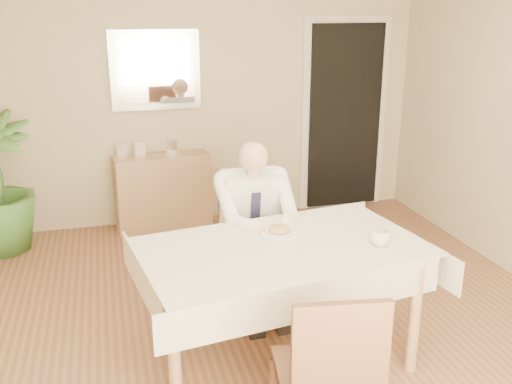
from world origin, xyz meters
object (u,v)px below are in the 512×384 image
object	(u,v)px
dining_table	(282,258)
chair_far	(247,236)
chair_near	(329,368)
coffee_mug	(380,238)
sideboard	(163,191)
seated_man	(257,221)

from	to	relation	value
dining_table	chair_far	world-z (taller)	chair_far
chair_far	chair_near	size ratio (longest dim) A/B	0.90
coffee_mug	sideboard	distance (m)	2.82
seated_man	coffee_mug	distance (m)	0.94
dining_table	chair_near	xyz separation A→B (m)	(-0.06, -0.93, -0.14)
dining_table	seated_man	world-z (taller)	seated_man
chair_near	sideboard	xyz separation A→B (m)	(-0.41, 3.37, -0.15)
chair_near	dining_table	bearing A→B (deg)	94.64
dining_table	chair_near	world-z (taller)	chair_near
dining_table	chair_near	bearing A→B (deg)	-102.23
coffee_mug	sideboard	size ratio (longest dim) A/B	0.13
sideboard	dining_table	bearing A→B (deg)	-84.83
chair_far	chair_near	xyz separation A→B (m)	(-0.06, -1.80, 0.06)
seated_man	coffee_mug	size ratio (longest dim) A/B	10.37
chair_near	sideboard	bearing A→B (deg)	105.33
dining_table	sideboard	size ratio (longest dim) A/B	2.00
dining_table	seated_man	xyz separation A→B (m)	(0.00, 0.59, 0.02)
dining_table	sideboard	world-z (taller)	dining_table
chair_near	seated_man	size ratio (longest dim) A/B	0.75
chair_far	seated_man	size ratio (longest dim) A/B	0.67
dining_table	chair_far	distance (m)	0.90
dining_table	seated_man	size ratio (longest dim) A/B	1.50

